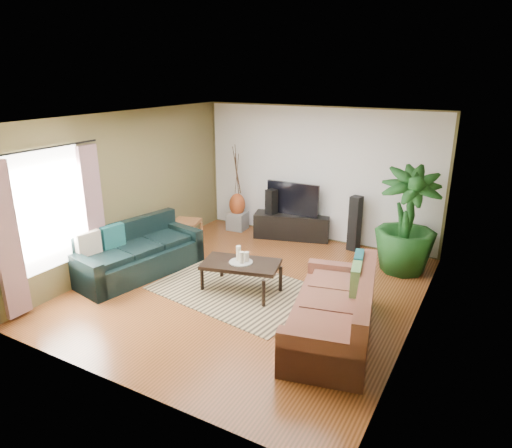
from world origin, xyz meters
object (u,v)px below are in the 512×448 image
Objects in this scene: television at (293,199)px; potted_plant at (407,221)px; sofa_left at (138,250)px; side_table at (187,234)px; vase at (237,205)px; speaker_right at (355,223)px; tv_stand at (292,226)px; pedestal at (237,221)px; sofa_right at (332,306)px; coffee_table at (241,277)px; speaker_left at (271,214)px.

potted_plant is at bearing -13.30° from television.
side_table is at bearing 13.23° from sofa_left.
television is 2.46m from potted_plant.
potted_plant reaches higher than vase.
television reaches higher than speaker_right.
side_table is at bearing -167.49° from potted_plant.
tv_stand reaches higher than pedestal.
sofa_right is 3.20m from speaker_right.
television is at bearing 3.12° from vase.
sofa_right is at bearing -67.05° from speaker_right.
sofa_left is 4.11× the size of side_table.
sofa_left is 1.00× the size of sofa_right.
sofa_left is 1.20× the size of potted_plant.
potted_plant reaches higher than coffee_table.
tv_stand is at bearing 82.79° from coffee_table.
speaker_right is at bearing -0.53° from television.
sofa_left is 1.42× the size of tv_stand.
sofa_right is 4.51m from vase.
speaker_right is 3.31m from side_table.
tv_stand is 0.84× the size of potted_plant.
potted_plant is 3.71× the size of vase.
pedestal is (-1.29, -0.07, -0.06)m from tv_stand.
sofa_left reaches higher than side_table.
vase is (-3.68, 0.50, -0.35)m from potted_plant.
potted_plant reaches higher than television.
coffee_table is 3.08× the size of pedestal.
coffee_table is 2.26m from side_table.
potted_plant reaches higher than pedestal.
vase is at bearing -168.16° from speaker_right.
sofa_right reaches higher than coffee_table.
potted_plant is at bearing 12.51° from side_table.
speaker_left is at bearing -164.65° from speaker_right.
side_table is (-1.95, 1.15, 0.02)m from coffee_table.
sofa_right is 1.85× the size of coffee_table.
sofa_right is (3.60, -0.25, 0.00)m from sofa_left.
coffee_table is 3.00m from pedestal.
pedestal is at bearing -170.76° from speaker_left.
potted_plant is at bearing -17.08° from speaker_right.
coffee_table is at bearing -100.82° from speaker_right.
coffee_table is at bearing -30.56° from side_table.
sofa_left is 2.97m from speaker_left.
potted_plant reaches higher than speaker_right.
tv_stand is 1.51× the size of speaker_left.
speaker_right is (2.92, 2.87, 0.11)m from sofa_left.
television reaches higher than side_table.
speaker_left is 2.85m from potted_plant.
television is at bearing 41.83° from side_table.
sofa_left reaches higher than pedestal.
sofa_left is 3.32m from television.
side_table reaches higher than pedestal.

